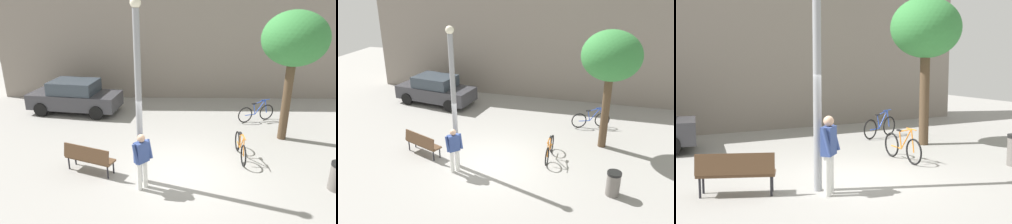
% 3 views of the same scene
% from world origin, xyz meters
% --- Properties ---
extents(ground_plane, '(36.00, 36.00, 0.00)m').
position_xyz_m(ground_plane, '(0.00, 0.00, 0.00)').
color(ground_plane, gray).
extents(building_facade, '(18.99, 2.00, 7.16)m').
position_xyz_m(building_facade, '(0.00, 8.84, 3.58)').
color(building_facade, gray).
rests_on(building_facade, ground_plane).
extents(lamppost, '(0.28, 0.28, 5.15)m').
position_xyz_m(lamppost, '(-1.12, -0.47, 2.76)').
color(lamppost, gray).
rests_on(lamppost, ground_plane).
extents(person_by_lamppost, '(0.58, 0.58, 1.67)m').
position_xyz_m(person_by_lamppost, '(-1.04, -0.87, 0.97)').
color(person_by_lamppost, white).
rests_on(person_by_lamppost, ground_plane).
extents(park_bench, '(1.66, 1.02, 0.92)m').
position_xyz_m(park_bench, '(-2.78, -0.05, 0.55)').
color(park_bench, '#513823').
rests_on(park_bench, ground_plane).
extents(plaza_tree, '(2.28, 2.28, 4.78)m').
position_xyz_m(plaza_tree, '(4.04, 2.60, 3.74)').
color(plaza_tree, '#4E3B28').
rests_on(plaza_tree, ground_plane).
extents(bicycle_orange, '(0.09, 1.81, 0.97)m').
position_xyz_m(bicycle_orange, '(2.10, 1.01, 0.38)').
color(bicycle_orange, black).
rests_on(bicycle_orange, ground_plane).
extents(bicycle_blue, '(1.71, 0.68, 0.97)m').
position_xyz_m(bicycle_blue, '(3.49, 4.42, 0.38)').
color(bicycle_blue, black).
rests_on(bicycle_blue, ground_plane).
extents(parked_car_charcoal, '(4.41, 2.30, 1.55)m').
position_xyz_m(parked_car_charcoal, '(-4.85, 5.47, 0.77)').
color(parked_car_charcoal, '#38383D').
rests_on(parked_car_charcoal, ground_plane).
extents(trash_bin, '(0.46, 0.46, 0.83)m').
position_xyz_m(trash_bin, '(4.44, -0.83, 0.42)').
color(trash_bin, '#66605B').
rests_on(trash_bin, ground_plane).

